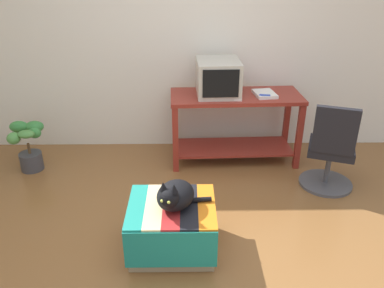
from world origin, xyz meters
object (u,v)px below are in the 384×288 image
(tv_monitor, at_px, (218,78))
(ottoman_with_blanket, at_px, (172,227))
(cat, at_px, (175,195))
(keyboard, at_px, (222,98))
(desk, at_px, (235,116))
(book, at_px, (265,94))
(stapler, at_px, (265,97))
(office_chair, at_px, (331,153))
(potted_plant, at_px, (28,145))

(tv_monitor, relative_size, ottoman_with_blanket, 0.80)
(cat, bearing_deg, keyboard, 92.07)
(desk, relative_size, tv_monitor, 2.66)
(tv_monitor, height_order, cat, tv_monitor)
(book, relative_size, cat, 0.61)
(tv_monitor, bearing_deg, book, -8.70)
(ottoman_with_blanket, distance_m, stapler, 1.75)
(desk, distance_m, keyboard, 0.33)
(ottoman_with_blanket, relative_size, office_chair, 0.74)
(desk, distance_m, ottoman_with_blanket, 1.66)
(tv_monitor, bearing_deg, office_chair, -33.81)
(cat, distance_m, potted_plant, 2.08)
(desk, xyz_separation_m, office_chair, (0.85, -0.62, -0.13))
(desk, height_order, tv_monitor, tv_monitor)
(tv_monitor, height_order, book, tv_monitor)
(office_chair, bearing_deg, tv_monitor, -11.80)
(tv_monitor, distance_m, office_chair, 1.35)
(book, distance_m, ottoman_with_blanket, 1.83)
(stapler, bearing_deg, potted_plant, 99.39)
(keyboard, distance_m, book, 0.47)
(tv_monitor, xyz_separation_m, book, (0.49, -0.06, -0.16))
(ottoman_with_blanket, relative_size, stapler, 5.97)
(cat, relative_size, office_chair, 0.51)
(desk, distance_m, stapler, 0.41)
(keyboard, distance_m, office_chair, 1.19)
(ottoman_with_blanket, bearing_deg, book, 57.38)
(potted_plant, bearing_deg, keyboard, 1.63)
(keyboard, distance_m, stapler, 0.44)
(potted_plant, bearing_deg, office_chair, -8.02)
(tv_monitor, xyz_separation_m, cat, (-0.42, -1.54, -0.43))
(cat, height_order, office_chair, office_chair)
(tv_monitor, xyz_separation_m, stapler, (0.47, -0.15, -0.15))
(ottoman_with_blanket, relative_size, potted_plant, 1.28)
(desk, height_order, book, book)
(desk, bearing_deg, cat, -114.17)
(cat, height_order, potted_plant, cat)
(keyboard, relative_size, cat, 0.88)
(desk, height_order, office_chair, office_chair)
(desk, bearing_deg, office_chair, -38.20)
(cat, xyz_separation_m, office_chair, (1.47, 0.90, -0.12))
(book, xyz_separation_m, office_chair, (0.56, -0.59, -0.39))
(desk, relative_size, ottoman_with_blanket, 2.13)
(office_chair, bearing_deg, book, -26.76)
(desk, relative_size, cat, 3.09)
(desk, relative_size, stapler, 12.73)
(book, distance_m, office_chair, 0.90)
(book, height_order, ottoman_with_blanket, book)
(cat, xyz_separation_m, potted_plant, (-1.59, 1.33, -0.22))
(stapler, bearing_deg, book, -2.68)
(stapler, bearing_deg, ottoman_with_blanket, 154.04)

